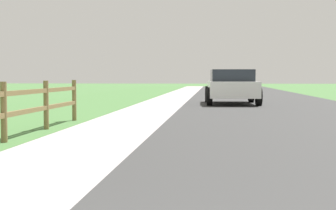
{
  "coord_description": "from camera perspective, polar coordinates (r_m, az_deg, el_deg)",
  "views": [
    {
      "loc": [
        1.22,
        -1.39,
        1.14
      ],
      "look_at": [
        0.35,
        8.31,
        0.6
      ],
      "focal_mm": 54.66,
      "sensor_mm": 36.0,
      "label": 1
    }
  ],
  "objects": [
    {
      "name": "ground_plane",
      "position": [
        26.44,
        2.47,
        0.69
      ],
      "size": [
        120.0,
        120.0,
        0.0
      ],
      "primitive_type": "plane",
      "color": "#436D38"
    },
    {
      "name": "road_asphalt",
      "position": [
        28.5,
        9.7,
        0.83
      ],
      "size": [
        7.0,
        66.0,
        0.01
      ],
      "primitive_type": "cube",
      "color": "#333333",
      "rests_on": "ground"
    },
    {
      "name": "curb_concrete",
      "position": [
        28.72,
        -3.34,
        0.89
      ],
      "size": [
        6.0,
        66.0,
        0.01
      ],
      "primitive_type": "cube",
      "color": "#A49C9C",
      "rests_on": "ground"
    },
    {
      "name": "grass_verge",
      "position": [
        28.98,
        -6.27,
        0.9
      ],
      "size": [
        5.0,
        66.0,
        0.0
      ],
      "primitive_type": "cube",
      "color": "#436D38",
      "rests_on": "ground"
    },
    {
      "name": "parked_suv_white",
      "position": [
        21.66,
        7.11,
        2.12
      ],
      "size": [
        2.29,
        4.39,
        1.44
      ],
      "color": "white",
      "rests_on": "ground"
    }
  ]
}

